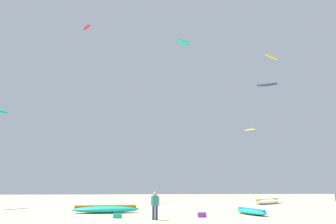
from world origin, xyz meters
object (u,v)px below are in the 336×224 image
cooler_box (202,215)px  kite_aloft_6 (267,85)px  person_foreground (155,203)px  kite_aloft_2 (87,27)px  kite_grounded_near (267,201)px  kite_aloft_4 (250,130)px  gear_bag (118,216)px  kite_aloft_3 (272,57)px  kite_aloft_1 (183,43)px  kite_grounded_mid (106,209)px  kite_grounded_far (251,211)px

cooler_box → kite_aloft_6: 33.33m
person_foreground → cooler_box: size_ratio=3.10×
kite_aloft_2 → kite_grounded_near: bearing=-17.0°
cooler_box → kite_aloft_4: (11.47, 23.13, 9.92)m
person_foreground → gear_bag: size_ratio=3.10×
person_foreground → cooler_box: bearing=-60.0°
gear_bag → kite_aloft_2: bearing=108.2°
gear_bag → kite_aloft_3: 48.86m
kite_aloft_2 → gear_bag: bearing=-71.8°
kite_aloft_2 → kite_aloft_4: (24.22, 1.90, -14.58)m
person_foreground → kite_aloft_1: 31.79m
kite_grounded_mid → kite_aloft_4: 28.48m
kite_grounded_near → kite_aloft_4: 13.28m
kite_grounded_mid → kite_aloft_4: bearing=46.5°
kite_grounded_far → cooler_box: bearing=-157.2°
kite_aloft_2 → kite_aloft_3: kite_aloft_3 is taller
person_foreground → kite_aloft_4: (14.72, 24.62, 9.07)m
kite_grounded_mid → cooler_box: 7.88m
cooler_box → kite_aloft_1: size_ratio=0.19×
kite_grounded_near → gear_bag: size_ratio=8.53×
kite_aloft_3 → kite_aloft_4: 20.16m
kite_grounded_mid → kite_grounded_near: bearing=31.9°
kite_aloft_4 → kite_grounded_far: bearing=-109.2°
gear_bag → kite_aloft_1: (7.15, 21.42, 22.56)m
kite_grounded_mid → kite_aloft_2: size_ratio=2.56×
kite_aloft_4 → gear_bag: bearing=-126.4°
kite_grounded_far → cooler_box: (-3.99, -1.68, -0.06)m
kite_grounded_near → gear_bag: kite_grounded_near is taller
kite_grounded_far → kite_aloft_3: bearing=63.2°
kite_aloft_1 → kite_aloft_2: size_ratio=1.41×
kite_grounded_far → kite_aloft_6: bearing=64.2°
kite_grounded_mid → kite_aloft_6: 34.55m
gear_bag → kite_aloft_2: size_ratio=0.27×
person_foreground → kite_grounded_far: person_foreground is taller
person_foreground → kite_grounded_mid: size_ratio=0.33×
cooler_box → kite_aloft_3: bearing=59.0°
kite_grounded_mid → kite_aloft_4: (18.41, 19.40, 9.78)m
person_foreground → kite_aloft_3: 48.12m
gear_bag → kite_aloft_2: 33.29m
cooler_box → kite_aloft_6: size_ratio=0.16×
kite_grounded_far → kite_aloft_1: kite_aloft_1 is taller
gear_bag → kite_aloft_1: kite_aloft_1 is taller
person_foreground → kite_aloft_3: bearing=-28.5°
person_foreground → cooler_box: 3.67m
person_foreground → kite_aloft_1: size_ratio=0.60×
kite_grounded_near → kite_aloft_6: kite_aloft_6 is taller
person_foreground → kite_aloft_2: size_ratio=0.84×
kite_aloft_4 → cooler_box: bearing=-116.4°
kite_grounded_mid → kite_grounded_far: 11.11m
kite_grounded_near → kite_aloft_6: 20.46m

